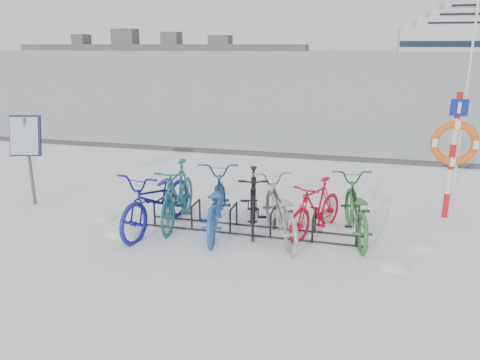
{
  "coord_description": "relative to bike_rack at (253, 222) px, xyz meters",
  "views": [
    {
      "loc": [
        1.75,
        -7.6,
        3.22
      ],
      "look_at": [
        -0.4,
        0.6,
        0.76
      ],
      "focal_mm": 35.0,
      "sensor_mm": 36.0,
      "label": 1
    }
  ],
  "objects": [
    {
      "name": "ground",
      "position": [
        0.0,
        0.0,
        -0.18
      ],
      "size": [
        900.0,
        900.0,
        0.0
      ],
      "primitive_type": "plane",
      "color": "white",
      "rests_on": "ground"
    },
    {
      "name": "ice_sheet",
      "position": [
        0.0,
        155.0,
        -0.17
      ],
      "size": [
        400.0,
        298.0,
        0.02
      ],
      "primitive_type": "cube",
      "color": "#A0ACB5",
      "rests_on": "ground"
    },
    {
      "name": "quay_edge",
      "position": [
        0.0,
        5.9,
        -0.13
      ],
      "size": [
        400.0,
        0.25,
        0.1
      ],
      "primitive_type": "cube",
      "color": "#3F3F42",
      "rests_on": "ground"
    },
    {
      "name": "bike_rack",
      "position": [
        0.0,
        0.0,
        0.0
      ],
      "size": [
        4.0,
        0.48,
        0.46
      ],
      "color": "black",
      "rests_on": "ground"
    },
    {
      "name": "info_board",
      "position": [
        -4.77,
        0.27,
        1.17
      ],
      "size": [
        0.66,
        0.37,
        1.88
      ],
      "rotation": [
        0.0,
        0.0,
        0.23
      ],
      "color": "#595B5E",
      "rests_on": "ground"
    },
    {
      "name": "lifebuoy_station",
      "position": [
        3.44,
        1.61,
        1.29
      ],
      "size": [
        0.84,
        0.23,
        4.37
      ],
      "color": "red",
      "rests_on": "ground"
    },
    {
      "name": "shoreline",
      "position": [
        -122.02,
        260.0,
        2.61
      ],
      "size": [
        180.0,
        12.0,
        9.5
      ],
      "color": "#4D4D4D",
      "rests_on": "ground"
    },
    {
      "name": "bike_0",
      "position": [
        -1.7,
        -0.25,
        0.41
      ],
      "size": [
        1.08,
        2.32,
        1.17
      ],
      "primitive_type": "imported",
      "rotation": [
        0.0,
        0.0,
        -0.14
      ],
      "color": "#1A1A99",
      "rests_on": "ground"
    },
    {
      "name": "bike_1",
      "position": [
        -1.45,
        0.06,
        0.41
      ],
      "size": [
        0.74,
        2.02,
        1.19
      ],
      "primitive_type": "imported",
      "rotation": [
        0.0,
        0.0,
        0.09
      ],
      "color": "#1D5F68",
      "rests_on": "ground"
    },
    {
      "name": "bike_2",
      "position": [
        -0.67,
        -0.11,
        0.39
      ],
      "size": [
        1.16,
        2.26,
        1.13
      ],
      "primitive_type": "imported",
      "rotation": [
        0.0,
        0.0,
        3.34
      ],
      "color": "#1F5495",
      "rests_on": "ground"
    },
    {
      "name": "bike_3",
      "position": [
        -0.05,
        0.23,
        0.37
      ],
      "size": [
        0.9,
        1.91,
        1.1
      ],
      "primitive_type": "imported",
      "rotation": [
        0.0,
        0.0,
        0.22
      ],
      "color": "black",
      "rests_on": "ground"
    },
    {
      "name": "bike_4",
      "position": [
        0.49,
        -0.11,
        0.35
      ],
      "size": [
        1.48,
        2.13,
        1.06
      ],
      "primitive_type": "imported",
      "rotation": [
        0.0,
        0.0,
        3.57
      ],
      "color": "#97989E",
      "rests_on": "ground"
    },
    {
      "name": "bike_5",
      "position": [
        1.08,
        0.22,
        0.32
      ],
      "size": [
        1.14,
        1.72,
        1.01
      ],
      "primitive_type": "imported",
      "rotation": [
        0.0,
        0.0,
        -0.44
      ],
      "color": "red",
      "rests_on": "ground"
    },
    {
      "name": "bike_6",
      "position": [
        1.75,
        0.27,
        0.36
      ],
      "size": [
        1.08,
        2.15,
        1.08
      ],
      "primitive_type": "imported",
      "rotation": [
        0.0,
        0.0,
        3.33
      ],
      "color": "#2D6A35",
      "rests_on": "ground"
    },
    {
      "name": "snow_drifts",
      "position": [
        -0.39,
        -0.17,
        -0.18
      ],
      "size": [
        6.11,
        1.88,
        0.22
      ],
      "color": "white",
      "rests_on": "ground"
    }
  ]
}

